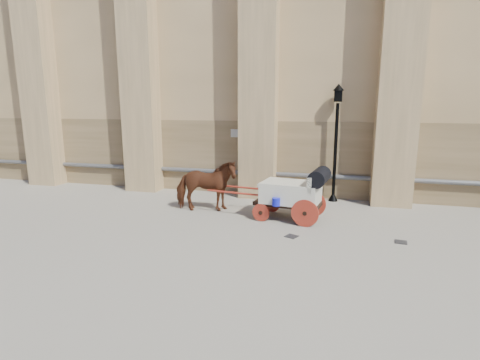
# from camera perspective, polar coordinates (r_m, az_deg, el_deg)

# --- Properties ---
(ground) EXTENTS (90.00, 90.00, 0.00)m
(ground) POSITION_cam_1_polar(r_m,az_deg,el_deg) (11.56, 3.90, -7.04)
(ground) COLOR slate
(ground) RESTS_ON ground
(horse) EXTENTS (2.29, 1.43, 1.79)m
(horse) POSITION_cam_1_polar(r_m,az_deg,el_deg) (12.96, -5.24, -0.89)
(horse) COLOR #5B2F1C
(horse) RESTS_ON ground
(carriage) EXTENTS (4.05, 1.62, 1.73)m
(carriage) POSITION_cam_1_polar(r_m,az_deg,el_deg) (12.06, 8.35, -1.75)
(carriage) COLOR black
(carriage) RESTS_ON ground
(street_lamp) EXTENTS (0.41, 0.41, 4.39)m
(street_lamp) POSITION_cam_1_polar(r_m,az_deg,el_deg) (14.50, 14.41, 5.93)
(street_lamp) COLOR black
(street_lamp) RESTS_ON ground
(drain_grate_near) EXTENTS (0.42, 0.42, 0.01)m
(drain_grate_near) POSITION_cam_1_polar(r_m,az_deg,el_deg) (10.78, 7.85, -8.49)
(drain_grate_near) COLOR black
(drain_grate_near) RESTS_ON ground
(drain_grate_far) EXTENTS (0.36, 0.36, 0.01)m
(drain_grate_far) POSITION_cam_1_polar(r_m,az_deg,el_deg) (11.15, 23.31, -8.67)
(drain_grate_far) COLOR black
(drain_grate_far) RESTS_ON ground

